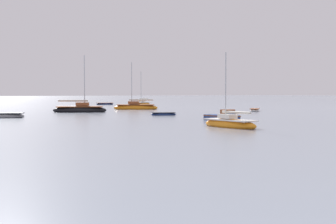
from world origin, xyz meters
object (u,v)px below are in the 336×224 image
object	(u,v)px
sailboat_moored_0	(230,124)
sailboat_moored_3	(142,104)
rowboat_moored_2	(164,114)
rowboat_moored_5	(2,116)
motorboat_moored_1	(226,118)
rowboat_moored_1	(66,108)
sailboat_moored_5	(80,110)
rowboat_moored_0	(255,110)
sailboat_moored_1	(136,107)
rowboat_moored_3	(105,104)

from	to	relation	value
sailboat_moored_0	sailboat_moored_3	bearing A→B (deg)	-24.94
sailboat_moored_3	rowboat_moored_2	xyz separation A→B (m)	(-18.03, -34.64, -0.19)
rowboat_moored_5	motorboat_moored_1	bearing A→B (deg)	162.67
rowboat_moored_1	sailboat_moored_5	distance (m)	13.93
rowboat_moored_2	rowboat_moored_0	bearing A→B (deg)	-145.99
rowboat_moored_0	motorboat_moored_1	world-z (taller)	motorboat_moored_1
sailboat_moored_1	sailboat_moored_5	xyz separation A→B (m)	(-11.43, -4.64, 0.01)
sailboat_moored_5	sailboat_moored_1	bearing A→B (deg)	49.86
sailboat_moored_3	motorboat_moored_1	size ratio (longest dim) A/B	1.72
sailboat_moored_0	sailboat_moored_5	xyz separation A→B (m)	(1.33, 31.23, 0.09)
sailboat_moored_0	sailboat_moored_5	size ratio (longest dim) A/B	0.74
sailboat_moored_3	sailboat_moored_5	world-z (taller)	sailboat_moored_5
sailboat_moored_3	rowboat_moored_1	world-z (taller)	sailboat_moored_3
rowboat_moored_3	sailboat_moored_0	bearing A→B (deg)	79.21
rowboat_moored_3	motorboat_moored_1	world-z (taller)	motorboat_moored_1
sailboat_moored_1	rowboat_moored_2	distance (m)	19.35
rowboat_moored_5	rowboat_moored_3	bearing A→B (deg)	-97.97
rowboat_moored_5	sailboat_moored_5	xyz separation A→B (m)	(12.23, 8.23, 0.15)
rowboat_moored_3	motorboat_moored_1	distance (m)	60.69
sailboat_moored_3	sailboat_moored_5	size ratio (longest dim) A/B	0.90
sailboat_moored_3	rowboat_moored_5	bearing A→B (deg)	5.87
rowboat_moored_3	rowboat_moored_5	size ratio (longest dim) A/B	0.85
sailboat_moored_1	sailboat_moored_0	bearing A→B (deg)	102.87
rowboat_moored_0	rowboat_moored_5	distance (m)	34.00
rowboat_moored_2	rowboat_moored_5	xyz separation A→B (m)	(-16.83, 5.23, 0.07)
sailboat_moored_1	rowboat_moored_1	xyz separation A→B (m)	(-8.07, 8.87, -0.18)
sailboat_moored_1	rowboat_moored_3	bearing A→B (deg)	-74.49
sailboat_moored_3	rowboat_moored_1	distance (m)	20.75
rowboat_moored_0	motorboat_moored_1	distance (m)	22.91
sailboat_moored_0	sailboat_moored_3	xyz separation A→B (m)	(23.96, 52.42, 0.06)
rowboat_moored_2	rowboat_moored_3	xyz separation A→B (m)	(15.46, 46.45, 0.04)
sailboat_moored_5	rowboat_moored_2	bearing A→B (deg)	-43.35
rowboat_moored_2	sailboat_moored_5	world-z (taller)	sailboat_moored_5
sailboat_moored_0	rowboat_moored_0	world-z (taller)	sailboat_moored_0
sailboat_moored_3	rowboat_moored_1	size ratio (longest dim) A/B	1.93
rowboat_moored_5	motorboat_moored_1	distance (m)	23.33
sailboat_moored_3	sailboat_moored_5	xyz separation A→B (m)	(-22.63, -21.19, 0.03)
sailboat_moored_0	rowboat_moored_5	bearing A→B (deg)	24.98
sailboat_moored_0	rowboat_moored_2	size ratio (longest dim) A/B	1.93
sailboat_moored_3	rowboat_moored_2	size ratio (longest dim) A/B	2.37
sailboat_moored_1	sailboat_moored_3	bearing A→B (deg)	-91.67
sailboat_moored_0	sailboat_moored_5	world-z (taller)	sailboat_moored_5
sailboat_moored_1	rowboat_moored_5	distance (m)	26.93
rowboat_moored_1	motorboat_moored_1	xyz separation A→B (m)	(0.20, -38.92, 0.08)
sailboat_moored_3	rowboat_moored_2	distance (m)	39.06
sailboat_moored_3	motorboat_moored_1	bearing A→B (deg)	33.45
sailboat_moored_3	rowboat_moored_0	bearing A→B (deg)	53.94
rowboat_moored_5	sailboat_moored_5	bearing A→B (deg)	-115.96
rowboat_moored_0	sailboat_moored_0	bearing A→B (deg)	2.41
rowboat_moored_5	sailboat_moored_5	size ratio (longest dim) A/B	0.60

